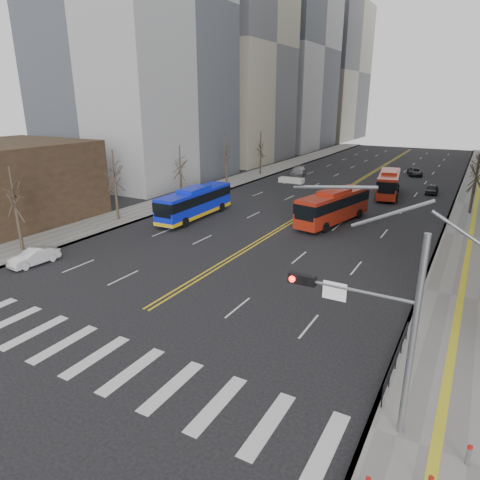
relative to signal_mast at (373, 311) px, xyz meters
name	(u,v)px	position (x,y,z in m)	size (l,w,h in m)	color
ground	(79,350)	(-13.77, -2.00, -4.86)	(220.00, 220.00, 0.00)	black
sidewalk_left	(237,181)	(-30.27, 43.00, -4.78)	(5.00, 130.00, 0.15)	slate
crosswalk	(79,350)	(-13.77, -2.00, -4.85)	(26.70, 4.00, 0.01)	silver
centerline	(360,180)	(-13.77, 53.00, -4.85)	(0.55, 100.00, 0.01)	gold
office_towers	(394,24)	(-13.64, 66.51, 19.07)	(83.00, 134.00, 58.00)	#949497
signal_mast	(373,311)	(0.00, 0.00, 0.00)	(5.37, 0.37, 9.39)	gray
pedestrian_railing	(397,356)	(0.53, 4.00, -4.03)	(0.06, 6.06, 1.02)	black
bollards	(423,476)	(2.50, -2.16, -4.30)	(2.87, 3.17, 0.78)	gray
street_trees	(261,162)	(-20.94, 32.55, 0.02)	(35.20, 47.20, 7.60)	#31271E
blue_bus	(195,202)	(-23.43, 22.00, -3.14)	(2.79, 11.20, 3.27)	#0E1FD8
red_bus_near	(334,205)	(-9.93, 27.24, -2.95)	(4.73, 11.05, 3.42)	#A42211
red_bus_far	(389,182)	(-7.64, 43.33, -3.00)	(3.87, 10.65, 3.32)	#A42211
car_white	(34,257)	(-26.27, 4.60, -4.23)	(1.32, 3.79, 1.25)	silver
car_dark_mid	(432,189)	(-2.72, 47.68, -4.24)	(1.46, 3.64, 1.24)	black
car_silver	(298,171)	(-24.02, 52.74, -4.15)	(1.97, 4.85, 1.41)	#9F9EA4
car_dark_far	(415,172)	(-6.90, 61.87, -4.25)	(2.02, 4.38, 1.22)	black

